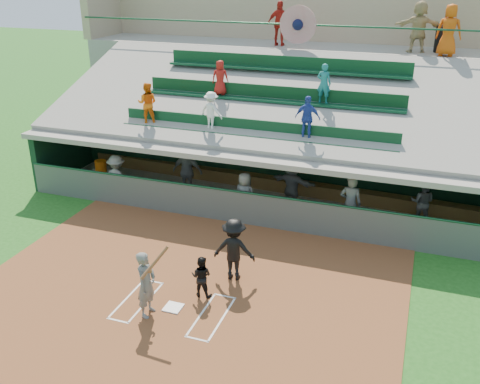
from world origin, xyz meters
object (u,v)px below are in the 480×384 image
(trash_bin, at_px, (444,39))
(home_plate, at_px, (173,307))
(batter_at_plate, at_px, (146,284))
(white_table, at_px, (100,180))
(water_cooler, at_px, (101,166))
(catcher, at_px, (201,276))

(trash_bin, bearing_deg, home_plate, -112.71)
(batter_at_plate, distance_m, trash_bin, 15.60)
(batter_at_plate, distance_m, white_table, 8.50)
(batter_at_plate, xyz_separation_m, water_cooler, (-5.46, 6.52, 0.01))
(water_cooler, bearing_deg, catcher, -40.06)
(home_plate, relative_size, water_cooler, 1.01)
(batter_at_plate, bearing_deg, home_plate, 41.68)
(home_plate, bearing_deg, white_table, 134.56)
(water_cooler, distance_m, trash_bin, 14.22)
(batter_at_plate, bearing_deg, white_table, 130.42)
(home_plate, distance_m, catcher, 1.03)
(home_plate, bearing_deg, catcher, 59.41)
(catcher, bearing_deg, batter_at_plate, 49.28)
(batter_at_plate, bearing_deg, catcher, 52.14)
(catcher, height_order, water_cooler, catcher)
(batter_at_plate, relative_size, white_table, 2.70)
(catcher, height_order, white_table, catcher)
(white_table, bearing_deg, water_cooler, 42.99)
(home_plate, distance_m, water_cooler, 8.55)
(catcher, bearing_deg, home_plate, 56.55)
(catcher, height_order, trash_bin, trash_bin)
(home_plate, relative_size, white_table, 0.59)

